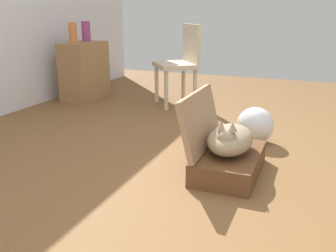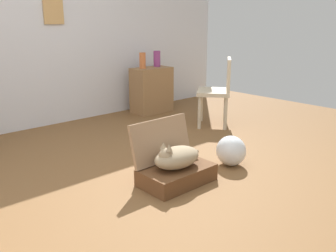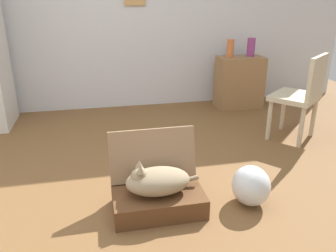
{
  "view_description": "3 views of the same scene",
  "coord_description": "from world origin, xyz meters",
  "px_view_note": "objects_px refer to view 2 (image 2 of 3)",
  "views": [
    {
      "loc": [
        -2.1,
        -0.72,
        1.01
      ],
      "look_at": [
        -0.02,
        0.12,
        0.32
      ],
      "focal_mm": 39.44,
      "sensor_mm": 36.0,
      "label": 1
    },
    {
      "loc": [
        -1.91,
        -2.35,
        1.35
      ],
      "look_at": [
        0.35,
        0.12,
        0.38
      ],
      "focal_mm": 39.5,
      "sensor_mm": 36.0,
      "label": 2
    },
    {
      "loc": [
        -0.26,
        -2.24,
        1.41
      ],
      "look_at": [
        0.29,
        0.3,
        0.41
      ],
      "focal_mm": 36.35,
      "sensor_mm": 36.0,
      "label": 3
    }
  ],
  "objects_px": {
    "plastic_bag_white": "(231,151)",
    "vase_short": "(157,59)",
    "side_table": "(152,90)",
    "vase_tall": "(143,60)",
    "chair": "(219,89)",
    "cat": "(176,157)",
    "suitcase_base": "(177,175)"
  },
  "relations": [
    {
      "from": "chair",
      "to": "side_table",
      "type": "bearing_deg",
      "value": -121.51
    },
    {
      "from": "cat",
      "to": "vase_tall",
      "type": "bearing_deg",
      "value": 57.59
    },
    {
      "from": "suitcase_base",
      "to": "chair",
      "type": "relative_size",
      "value": 0.71
    },
    {
      "from": "cat",
      "to": "chair",
      "type": "bearing_deg",
      "value": 29.58
    },
    {
      "from": "suitcase_base",
      "to": "vase_short",
      "type": "height_order",
      "value": "vase_short"
    },
    {
      "from": "vase_tall",
      "to": "side_table",
      "type": "bearing_deg",
      "value": -7.46
    },
    {
      "from": "vase_tall",
      "to": "chair",
      "type": "height_order",
      "value": "vase_tall"
    },
    {
      "from": "side_table",
      "to": "chair",
      "type": "distance_m",
      "value": 1.19
    },
    {
      "from": "vase_tall",
      "to": "vase_short",
      "type": "relative_size",
      "value": 0.97
    },
    {
      "from": "plastic_bag_white",
      "to": "chair",
      "type": "distance_m",
      "value": 1.44
    },
    {
      "from": "cat",
      "to": "suitcase_base",
      "type": "bearing_deg",
      "value": -1.9
    },
    {
      "from": "chair",
      "to": "vase_tall",
      "type": "bearing_deg",
      "value": -114.74
    },
    {
      "from": "cat",
      "to": "vase_short",
      "type": "height_order",
      "value": "vase_short"
    },
    {
      "from": "cat",
      "to": "side_table",
      "type": "distance_m",
      "value": 2.58
    },
    {
      "from": "suitcase_base",
      "to": "plastic_bag_white",
      "type": "relative_size",
      "value": 2.15
    },
    {
      "from": "side_table",
      "to": "vase_short",
      "type": "height_order",
      "value": "vase_short"
    },
    {
      "from": "plastic_bag_white",
      "to": "vase_short",
      "type": "xyz_separation_m",
      "value": [
        0.97,
        2.2,
        0.64
      ]
    },
    {
      "from": "vase_tall",
      "to": "vase_short",
      "type": "height_order",
      "value": "vase_short"
    },
    {
      "from": "vase_short",
      "to": "vase_tall",
      "type": "bearing_deg",
      "value": -174.88
    },
    {
      "from": "side_table",
      "to": "cat",
      "type": "bearing_deg",
      "value": -125.42
    },
    {
      "from": "cat",
      "to": "plastic_bag_white",
      "type": "xyz_separation_m",
      "value": [
        0.67,
        -0.06,
        -0.09
      ]
    },
    {
      "from": "suitcase_base",
      "to": "cat",
      "type": "height_order",
      "value": "cat"
    },
    {
      "from": "suitcase_base",
      "to": "chair",
      "type": "bearing_deg",
      "value": 29.75
    },
    {
      "from": "vase_short",
      "to": "side_table",
      "type": "bearing_deg",
      "value": -162.76
    },
    {
      "from": "suitcase_base",
      "to": "vase_tall",
      "type": "relative_size",
      "value": 2.76
    },
    {
      "from": "cat",
      "to": "vase_tall",
      "type": "xyz_separation_m",
      "value": [
        1.35,
        2.12,
        0.54
      ]
    },
    {
      "from": "suitcase_base",
      "to": "side_table",
      "type": "relative_size",
      "value": 0.94
    },
    {
      "from": "vase_tall",
      "to": "chair",
      "type": "bearing_deg",
      "value": -75.46
    },
    {
      "from": "plastic_bag_white",
      "to": "chair",
      "type": "height_order",
      "value": "chair"
    },
    {
      "from": "suitcase_base",
      "to": "vase_short",
      "type": "bearing_deg",
      "value": 52.77
    },
    {
      "from": "cat",
      "to": "vase_tall",
      "type": "height_order",
      "value": "vase_tall"
    },
    {
      "from": "chair",
      "to": "vase_short",
      "type": "bearing_deg",
      "value": -128.78
    }
  ]
}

